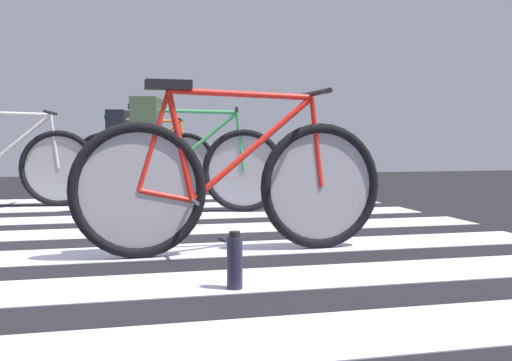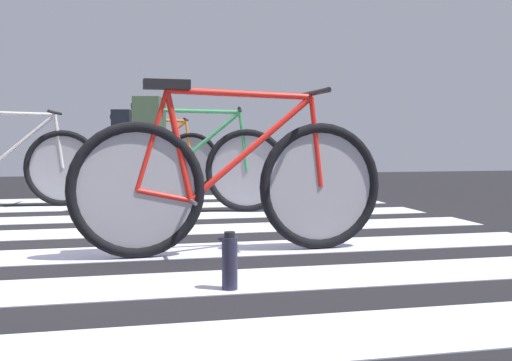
# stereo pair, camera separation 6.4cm
# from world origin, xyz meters

# --- Properties ---
(ground) EXTENTS (18.00, 14.00, 0.02)m
(ground) POSITION_xyz_m (0.00, 0.00, 0.01)
(ground) COLOR black
(crosswalk_markings) EXTENTS (5.36, 5.03, 0.00)m
(crosswalk_markings) POSITION_xyz_m (0.04, 0.29, 0.02)
(crosswalk_markings) COLOR #B6B8CA
(crosswalk_markings) RESTS_ON ground
(bicycle_1_of_4) EXTENTS (1.74, 0.52, 0.93)m
(bicycle_1_of_4) POSITION_xyz_m (0.72, -0.60, 0.41)
(bicycle_1_of_4) COLOR black
(bicycle_1_of_4) RESTS_ON ground
(bicycle_2_of_4) EXTENTS (1.71, 0.56, 0.93)m
(bicycle_2_of_4) POSITION_xyz_m (0.66, 1.32, 0.41)
(bicycle_2_of_4) COLOR black
(bicycle_2_of_4) RESTS_ON ground
(cyclist_2_of_4) EXTENTS (0.38, 0.45, 0.98)m
(cyclist_2_of_4) POSITION_xyz_m (0.35, 1.38, 0.66)
(cyclist_2_of_4) COLOR brown
(cyclist_2_of_4) RESTS_ON ground
(bicycle_3_of_4) EXTENTS (1.73, 0.52, 0.93)m
(bicycle_3_of_4) POSITION_xyz_m (-0.95, 2.07, 0.41)
(bicycle_3_of_4) COLOR black
(bicycle_3_of_4) RESTS_ON ground
(bicycle_4_of_4) EXTENTS (1.72, 0.54, 0.93)m
(bicycle_4_of_4) POSITION_xyz_m (0.42, 3.64, 0.41)
(bicycle_4_of_4) COLOR black
(bicycle_4_of_4) RESTS_ON ground
(cyclist_4_of_4) EXTENTS (0.37, 0.44, 0.99)m
(cyclist_4_of_4) POSITION_xyz_m (0.11, 3.70, 0.66)
(cyclist_4_of_4) COLOR brown
(cyclist_4_of_4) RESTS_ON ground
(water_bottle) EXTENTS (0.06, 0.06, 0.24)m
(water_bottle) POSITION_xyz_m (0.57, -1.37, 0.14)
(water_bottle) COLOR #222234
(water_bottle) RESTS_ON ground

